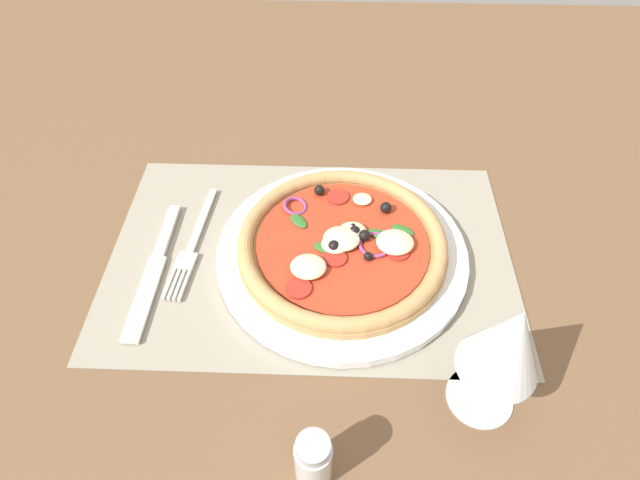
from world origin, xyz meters
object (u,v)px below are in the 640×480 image
at_px(plate, 342,253).
at_px(pepper_shaker, 313,460).
at_px(fork, 192,246).
at_px(wine_glass, 508,344).
at_px(knife, 154,269).
at_px(pizza, 343,243).

distance_m(plate, pepper_shaker, 0.25).
height_order(fork, wine_glass, wine_glass).
bearing_deg(knife, wine_glass, 69.21).
bearing_deg(wine_glass, fork, -29.48).
bearing_deg(plate, fork, -2.36).
bearing_deg(fork, plate, 93.02).
xyz_separation_m(plate, pepper_shaker, (0.02, 0.25, 0.02)).
height_order(wine_glass, pepper_shaker, wine_glass).
height_order(plate, wine_glass, wine_glass).
height_order(pizza, knife, pizza).
height_order(pizza, pepper_shaker, pepper_shaker).
bearing_deg(pepper_shaker, plate, -95.34).
bearing_deg(wine_glass, plate, -51.81).
height_order(plate, knife, plate).
height_order(pizza, wine_glass, wine_glass).
distance_m(fork, pepper_shaker, 0.30).
relative_size(pizza, pepper_shaker, 3.66).
distance_m(plate, pizza, 0.02).
distance_m(pizza, wine_glass, 0.23).
bearing_deg(pizza, pepper_shaker, 84.53).
bearing_deg(pizza, knife, 7.60).
relative_size(pizza, knife, 1.22).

